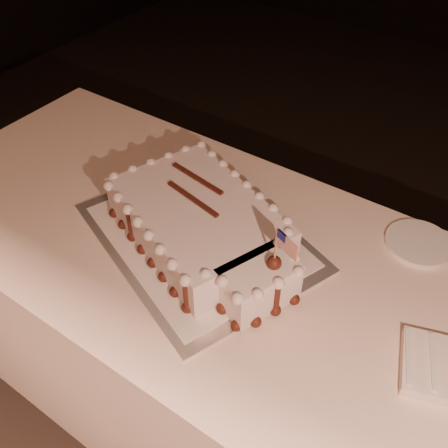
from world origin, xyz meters
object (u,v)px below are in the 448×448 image
Objects in this scene: banquet_table at (298,382)px; sheet_cake at (205,227)px; cake_board at (199,237)px; side_plate at (419,243)px.

banquet_table is 4.11× the size of sheet_cake.
side_plate is (0.48, 0.30, 0.00)m from cake_board.
sheet_cake is (0.03, -0.01, 0.06)m from cake_board.
banquet_table is at bearing -114.46° from side_plate.
cake_board is at bearing 158.95° from sheet_cake.
sheet_cake is at bearing -145.37° from side_plate.
cake_board is (-0.34, 0.01, 0.38)m from banquet_table.
banquet_table is 0.51m from side_plate.
sheet_cake reaches higher than cake_board.
banquet_table is 0.54m from sheet_cake.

